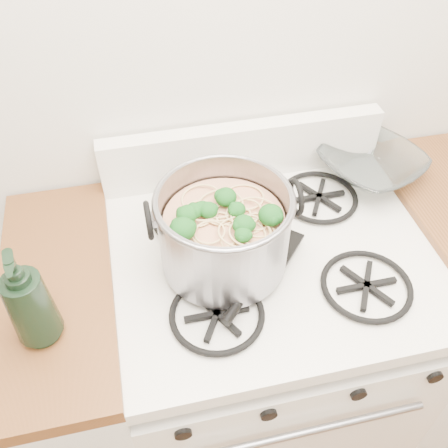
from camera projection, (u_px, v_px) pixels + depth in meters
gas_range at (263, 354)px, 1.52m from camera, size 0.76×0.66×0.92m
counter_left at (93, 383)px, 1.43m from camera, size 0.25×0.65×0.92m
stock_pot at (224, 231)px, 1.08m from camera, size 0.33×0.30×0.20m
spatula at (278, 242)px, 1.17m from camera, size 0.42×0.42×0.02m
glass_bowl at (370, 170)px, 1.35m from camera, size 0.14×0.14×0.03m
bottle at (27, 298)px, 0.93m from camera, size 0.10×0.10×0.24m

